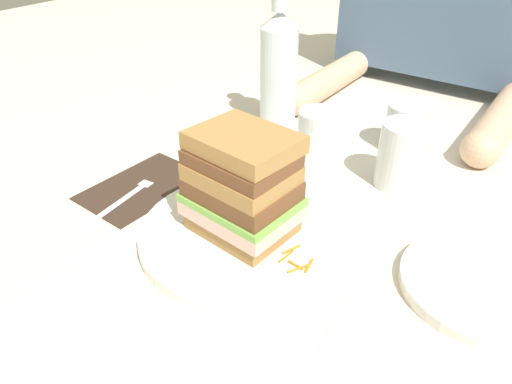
{
  "coord_description": "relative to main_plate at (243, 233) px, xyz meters",
  "views": [
    {
      "loc": [
        0.29,
        -0.38,
        0.39
      ],
      "look_at": [
        -0.0,
        0.03,
        0.06
      ],
      "focal_mm": 32.8,
      "sensor_mm": 36.0,
      "label": 1
    }
  ],
  "objects": [
    {
      "name": "side_plate",
      "position": [
        0.28,
        0.08,
        -0.0
      ],
      "size": [
        0.18,
        0.18,
        0.01
      ],
      "primitive_type": "cylinder",
      "color": "white",
      "rests_on": "ground_plane"
    },
    {
      "name": "sandwich",
      "position": [
        0.0,
        0.0,
        0.07
      ],
      "size": [
        0.14,
        0.11,
        0.13
      ],
      "color": "#A87A42",
      "rests_on": "main_plate"
    },
    {
      "name": "carrot_shred_4",
      "position": [
        -0.08,
        -0.0,
        0.01
      ],
      "size": [
        0.03,
        0.01,
        0.0
      ],
      "primitive_type": "cylinder",
      "rotation": [
        0.0,
        1.57,
        3.5
      ],
      "color": "orange",
      "rests_on": "main_plate"
    },
    {
      "name": "napkin_dark",
      "position": [
        -0.2,
        0.01,
        -0.01
      ],
      "size": [
        0.12,
        0.18,
        0.0
      ],
      "primitive_type": "cube",
      "rotation": [
        0.0,
        0.0,
        -0.04
      ],
      "color": "#38281E",
      "rests_on": "ground_plane"
    },
    {
      "name": "carrot_shred_8",
      "position": [
        0.07,
        0.0,
        0.01
      ],
      "size": [
        0.01,
        0.03,
        0.0
      ],
      "primitive_type": "cylinder",
      "rotation": [
        0.0,
        1.57,
        4.35
      ],
      "color": "orange",
      "rests_on": "main_plate"
    },
    {
      "name": "empty_tumbler_1",
      "position": [
        -0.03,
        0.26,
        0.03
      ],
      "size": [
        0.07,
        0.07,
        0.08
      ],
      "primitive_type": "cylinder",
      "color": "silver",
      "rests_on": "ground_plane"
    },
    {
      "name": "main_plate",
      "position": [
        0.0,
        0.0,
        0.0
      ],
      "size": [
        0.27,
        0.27,
        0.02
      ],
      "primitive_type": "cylinder",
      "color": "white",
      "rests_on": "ground_plane"
    },
    {
      "name": "carrot_shred_3",
      "position": [
        -0.09,
        0.02,
        0.01
      ],
      "size": [
        0.01,
        0.03,
        0.0
      ],
      "primitive_type": "cylinder",
      "rotation": [
        0.0,
        1.57,
        5.02
      ],
      "color": "orange",
      "rests_on": "main_plate"
    },
    {
      "name": "carrot_shred_10",
      "position": [
        0.09,
        -0.02,
        0.01
      ],
      "size": [
        0.02,
        0.01,
        0.0
      ],
      "primitive_type": "cylinder",
      "rotation": [
        0.0,
        1.57,
        6.17
      ],
      "color": "orange",
      "rests_on": "main_plate"
    },
    {
      "name": "knife",
      "position": [
        0.16,
        -0.0,
        -0.01
      ],
      "size": [
        0.04,
        0.2,
        0.0
      ],
      "color": "silver",
      "rests_on": "ground_plane"
    },
    {
      "name": "juice_glass",
      "position": [
        0.11,
        0.24,
        0.04
      ],
      "size": [
        0.07,
        0.07,
        0.1
      ],
      "color": "white",
      "rests_on": "ground_plane"
    },
    {
      "name": "carrot_shred_2",
      "position": [
        -0.08,
        -0.01,
        0.01
      ],
      "size": [
        0.01,
        0.02,
        0.0
      ],
      "primitive_type": "cylinder",
      "rotation": [
        0.0,
        1.57,
        4.91
      ],
      "color": "orange",
      "rests_on": "main_plate"
    },
    {
      "name": "fork",
      "position": [
        -0.2,
        -0.01,
        -0.0
      ],
      "size": [
        0.03,
        0.17,
        0.0
      ],
      "color": "silver",
      "rests_on": "napkin_dark"
    },
    {
      "name": "carrot_shred_0",
      "position": [
        -0.1,
        0.0,
        0.01
      ],
      "size": [
        0.01,
        0.02,
        0.0
      ],
      "primitive_type": "cylinder",
      "rotation": [
        0.0,
        1.57,
        1.95
      ],
      "color": "orange",
      "rests_on": "main_plate"
    },
    {
      "name": "empty_tumbler_0",
      "position": [
        0.08,
        0.36,
        0.03
      ],
      "size": [
        0.07,
        0.07,
        0.08
      ],
      "primitive_type": "cylinder",
      "color": "silver",
      "rests_on": "ground_plane"
    },
    {
      "name": "carrot_shred_5",
      "position": [
        -0.1,
        -0.0,
        0.01
      ],
      "size": [
        0.0,
        0.03,
        0.0
      ],
      "primitive_type": "cylinder",
      "rotation": [
        0.0,
        1.57,
        1.53
      ],
      "color": "orange",
      "rests_on": "main_plate"
    },
    {
      "name": "water_bottle",
      "position": [
        -0.15,
        0.31,
        0.1
      ],
      "size": [
        0.07,
        0.07,
        0.25
      ],
      "color": "silver",
      "rests_on": "ground_plane"
    },
    {
      "name": "ground_plane",
      "position": [
        0.0,
        -0.0,
        -0.01
      ],
      "size": [
        3.0,
        3.0,
        0.0
      ],
      "primitive_type": "plane",
      "color": "beige"
    },
    {
      "name": "carrot_shred_7",
      "position": [
        0.1,
        -0.02,
        0.01
      ],
      "size": [
        0.02,
        0.03,
        0.0
      ],
      "primitive_type": "cylinder",
      "rotation": [
        0.0,
        1.57,
        1.09
      ],
      "color": "orange",
      "rests_on": "main_plate"
    },
    {
      "name": "carrot_shred_6",
      "position": [
        0.11,
        -0.01,
        0.01
      ],
      "size": [
        0.01,
        0.03,
        0.0
      ],
      "primitive_type": "cylinder",
      "rotation": [
        0.0,
        1.57,
        4.89
      ],
      "color": "orange",
      "rests_on": "main_plate"
    },
    {
      "name": "carrot_shred_9",
      "position": [
        0.08,
        -0.01,
        0.01
      ],
      "size": [
        0.01,
        0.03,
        0.0
      ],
      "primitive_type": "cylinder",
      "rotation": [
        0.0,
        1.57,
        4.59
      ],
      "color": "orange",
      "rests_on": "main_plate"
    },
    {
      "name": "carrot_shred_1",
      "position": [
        -0.1,
        0.02,
        0.01
      ],
      "size": [
        0.02,
        0.02,
        0.0
      ],
      "primitive_type": "cylinder",
      "rotation": [
        0.0,
        1.57,
        4.03
      ],
      "color": "orange",
      "rests_on": "main_plate"
    }
  ]
}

